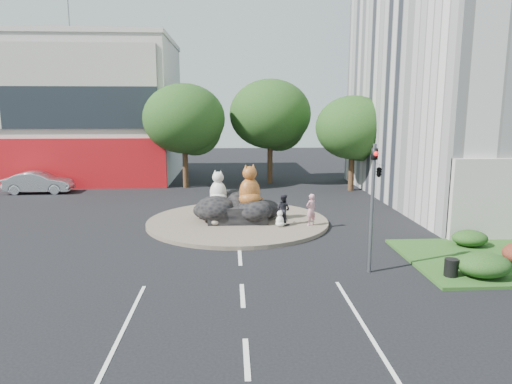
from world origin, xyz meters
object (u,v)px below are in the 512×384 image
cat_tabby (250,185)px  parked_car (39,183)px  kitten_white (280,218)px  pedestrian_dark (283,209)px  kitten_calico (215,216)px  pedestrian_pink (311,210)px  litter_bin (451,267)px  cat_white (218,187)px

cat_tabby → parked_car: bearing=121.7°
kitten_white → pedestrian_dark: pedestrian_dark is taller
kitten_calico → kitten_white: 3.44m
kitten_white → cat_tabby: bearing=91.8°
pedestrian_pink → litter_bin: size_ratio=2.57×
litter_bin → kitten_white: bearing=127.6°
kitten_white → parked_car: size_ratio=0.18×
cat_white → kitten_white: 4.01m
pedestrian_pink → pedestrian_dark: 1.46m
cat_white → litter_bin: cat_white is taller
kitten_calico → pedestrian_dark: (3.63, -0.09, 0.31)m
pedestrian_pink → parked_car: (-18.70, 11.54, -0.24)m
pedestrian_pink → parked_car: size_ratio=0.35×
cat_tabby → kitten_white: cat_tabby is taller
pedestrian_dark → litter_bin: (5.41, -7.74, -0.57)m
kitten_calico → kitten_white: size_ratio=1.15×
cat_white → pedestrian_dark: 3.91m
kitten_calico → pedestrian_pink: bearing=34.8°
cat_tabby → litter_bin: size_ratio=3.43×
parked_car → litter_bin: bearing=-131.2°
kitten_white → kitten_calico: bearing=121.3°
kitten_calico → pedestrian_pink: pedestrian_pink is taller
kitten_white → pedestrian_dark: (0.22, 0.42, 0.38)m
cat_tabby → parked_car: size_ratio=0.46×
pedestrian_pink → kitten_white: bearing=-26.9°
cat_tabby → kitten_calico: 2.51m
cat_tabby → pedestrian_pink: size_ratio=1.34×
kitten_calico → parked_car: bearing=179.4°
cat_white → parked_car: bearing=174.2°
cat_white → kitten_white: bearing=-0.5°
litter_bin → cat_tabby: bearing=130.1°
litter_bin → pedestrian_pink: bearing=118.0°
cat_white → litter_bin: size_ratio=2.82×
cat_white → cat_tabby: size_ratio=0.82×
pedestrian_dark → cat_tabby: bearing=18.5°
cat_tabby → parked_car: 18.79m
cat_white → kitten_calico: 1.92m
pedestrian_pink → parked_car: 21.97m
kitten_white → pedestrian_pink: 1.71m
kitten_calico → litter_bin: size_ratio=1.54×
pedestrian_pink → pedestrian_dark: bearing=-42.6°
kitten_calico → pedestrian_pink: 5.08m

